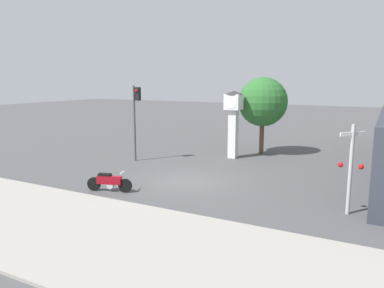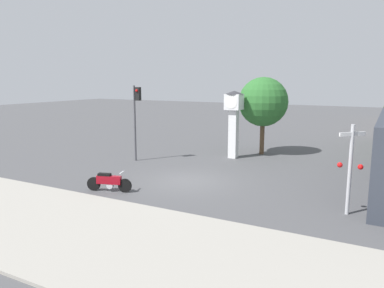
{
  "view_description": "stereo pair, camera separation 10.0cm",
  "coord_description": "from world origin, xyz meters",
  "px_view_note": "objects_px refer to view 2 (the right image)",
  "views": [
    {
      "loc": [
        8.61,
        -15.75,
        4.98
      ],
      "look_at": [
        -0.59,
        1.57,
        1.59
      ],
      "focal_mm": 35.0,
      "sensor_mm": 36.0,
      "label": 1
    },
    {
      "loc": [
        8.7,
        -15.71,
        4.98
      ],
      "look_at": [
        -0.59,
        1.57,
        1.59
      ],
      "focal_mm": 35.0,
      "sensor_mm": 36.0,
      "label": 2
    }
  ],
  "objects_px": {
    "traffic_light": "(136,110)",
    "street_tree": "(263,102)",
    "motorcycle": "(109,182)",
    "clock_tower": "(234,114)",
    "railroad_crossing_signal": "(350,166)"
  },
  "relations": [
    {
      "from": "traffic_light",
      "to": "street_tree",
      "type": "bearing_deg",
      "value": 42.85
    },
    {
      "from": "traffic_light",
      "to": "street_tree",
      "type": "relative_size",
      "value": 0.9
    },
    {
      "from": "motorcycle",
      "to": "street_tree",
      "type": "xyz_separation_m",
      "value": [
        3.38,
        11.55,
        3.06
      ]
    },
    {
      "from": "street_tree",
      "to": "railroad_crossing_signal",
      "type": "bearing_deg",
      "value": -56.3
    },
    {
      "from": "traffic_light",
      "to": "street_tree",
      "type": "height_order",
      "value": "street_tree"
    },
    {
      "from": "motorcycle",
      "to": "traffic_light",
      "type": "distance_m",
      "value": 7.02
    },
    {
      "from": "motorcycle",
      "to": "clock_tower",
      "type": "relative_size",
      "value": 0.48
    },
    {
      "from": "motorcycle",
      "to": "railroad_crossing_signal",
      "type": "xyz_separation_m",
      "value": [
        9.77,
        1.97,
        1.41
      ]
    },
    {
      "from": "clock_tower",
      "to": "street_tree",
      "type": "bearing_deg",
      "value": 58.79
    },
    {
      "from": "street_tree",
      "to": "traffic_light",
      "type": "bearing_deg",
      "value": -137.15
    },
    {
      "from": "motorcycle",
      "to": "clock_tower",
      "type": "bearing_deg",
      "value": 59.96
    },
    {
      "from": "traffic_light",
      "to": "street_tree",
      "type": "xyz_separation_m",
      "value": [
        6.13,
        5.69,
        0.35
      ]
    },
    {
      "from": "railroad_crossing_signal",
      "to": "traffic_light",
      "type": "bearing_deg",
      "value": 162.72
    },
    {
      "from": "motorcycle",
      "to": "traffic_light",
      "type": "xyz_separation_m",
      "value": [
        -2.75,
        5.86,
        2.72
      ]
    },
    {
      "from": "railroad_crossing_signal",
      "to": "motorcycle",
      "type": "bearing_deg",
      "value": -168.62
    }
  ]
}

